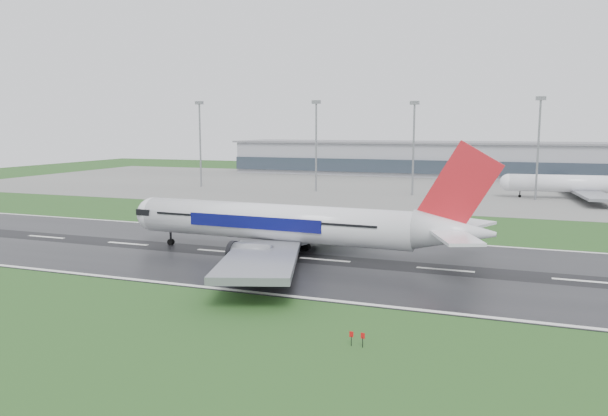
% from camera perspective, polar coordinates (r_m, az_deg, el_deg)
% --- Properties ---
extents(ground, '(520.00, 520.00, 0.00)m').
position_cam_1_polar(ground, '(94.10, 13.79, -6.00)').
color(ground, '#1E4419').
rests_on(ground, ground).
extents(runway, '(400.00, 45.00, 0.10)m').
position_cam_1_polar(runway, '(94.09, 13.79, -5.97)').
color(runway, black).
rests_on(runway, ground).
extents(apron, '(400.00, 130.00, 0.08)m').
position_cam_1_polar(apron, '(217.27, 17.45, 1.71)').
color(apron, slate).
rests_on(apron, ground).
extents(terminal, '(240.00, 36.00, 15.00)m').
position_cam_1_polar(terminal, '(276.48, 18.11, 4.50)').
color(terminal, gray).
rests_on(terminal, ground).
extents(main_airliner, '(67.86, 64.84, 19.41)m').
position_cam_1_polar(main_airliner, '(99.05, -0.73, 0.70)').
color(main_airliner, silver).
rests_on(main_airliner, runway).
extents(parked_airliner, '(57.64, 54.42, 15.44)m').
position_cam_1_polar(parked_airliner, '(199.71, 25.97, 2.99)').
color(parked_airliner, white).
rests_on(parked_airliner, apron).
extents(floodmast_0, '(0.64, 0.64, 30.83)m').
position_cam_1_polar(floodmast_0, '(221.03, -10.22, 6.05)').
color(floodmast_0, gray).
rests_on(floodmast_0, ground).
extents(floodmast_1, '(0.64, 0.64, 30.44)m').
position_cam_1_polar(floodmast_1, '(201.86, 1.20, 5.94)').
color(floodmast_1, gray).
rests_on(floodmast_1, ground).
extents(floodmast_2, '(0.64, 0.64, 29.70)m').
position_cam_1_polar(floodmast_2, '(193.62, 10.76, 5.61)').
color(floodmast_2, gray).
rests_on(floodmast_2, ground).
extents(floodmast_3, '(0.64, 0.64, 30.49)m').
position_cam_1_polar(floodmast_3, '(191.17, 22.13, 5.26)').
color(floodmast_3, gray).
rests_on(floodmast_3, ground).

